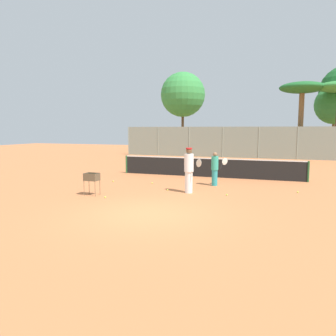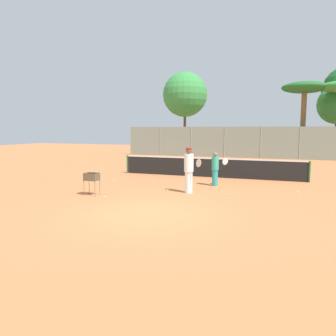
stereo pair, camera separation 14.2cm
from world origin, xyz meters
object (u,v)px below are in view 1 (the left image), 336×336
(ball_cart, at_px, (92,179))
(parked_car, at_px, (234,148))
(player_white_outfit, at_px, (215,168))
(player_red_cap, at_px, (189,170))
(tennis_net, at_px, (209,167))

(ball_cart, distance_m, parked_car, 23.71)
(player_white_outfit, distance_m, parked_car, 19.80)
(player_red_cap, bearing_deg, ball_cart, -124.27)
(player_red_cap, distance_m, parked_car, 21.84)
(player_white_outfit, bearing_deg, player_red_cap, -145.00)
(player_red_cap, height_order, parked_car, player_red_cap)
(tennis_net, relative_size, player_red_cap, 5.44)
(parked_car, bearing_deg, player_red_cap, -86.43)
(player_red_cap, distance_m, ball_cart, 4.00)
(tennis_net, height_order, parked_car, parked_car)
(tennis_net, height_order, player_red_cap, player_red_cap)
(tennis_net, height_order, ball_cart, tennis_net)
(tennis_net, relative_size, player_white_outfit, 6.47)
(player_white_outfit, height_order, player_red_cap, player_red_cap)
(tennis_net, xyz_separation_m, player_white_outfit, (0.88, -2.61, 0.26))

